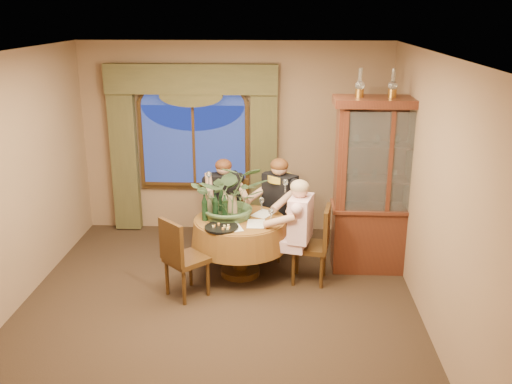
{
  "coord_description": "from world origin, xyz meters",
  "views": [
    {
      "loc": [
        0.72,
        -5.67,
        3.22
      ],
      "look_at": [
        0.39,
        0.9,
        1.1
      ],
      "focal_mm": 40.0,
      "sensor_mm": 36.0,
      "label": 1
    }
  ],
  "objects_px": {
    "wine_bottle_0": "(222,201)",
    "person_scarf": "(280,208)",
    "chair_right": "(310,245)",
    "china_cabinet": "(385,187)",
    "wine_bottle_2": "(225,208)",
    "oil_lamp_right": "(426,83)",
    "stoneware_vase": "(232,206)",
    "chair_back_right": "(276,222)",
    "person_pink": "(300,232)",
    "wine_bottle_4": "(210,203)",
    "oil_lamp_center": "(393,83)",
    "chair_back": "(235,217)",
    "wine_bottle_3": "(225,204)",
    "centerpiece_plant": "(231,169)",
    "olive_bowl": "(240,219)",
    "wine_bottle_5": "(205,208)",
    "chair_front_left": "(187,257)",
    "wine_bottle_1": "(215,207)",
    "person_back": "(224,205)",
    "dining_table": "(240,247)",
    "oil_lamp_left": "(360,83)"
  },
  "relations": [
    {
      "from": "chair_back",
      "to": "chair_front_left",
      "type": "relative_size",
      "value": 1.0
    },
    {
      "from": "wine_bottle_0",
      "to": "person_scarf",
      "type": "bearing_deg",
      "value": 28.91
    },
    {
      "from": "wine_bottle_3",
      "to": "china_cabinet",
      "type": "bearing_deg",
      "value": 5.94
    },
    {
      "from": "chair_front_left",
      "to": "wine_bottle_4",
      "type": "relative_size",
      "value": 2.91
    },
    {
      "from": "stoneware_vase",
      "to": "wine_bottle_0",
      "type": "height_order",
      "value": "wine_bottle_0"
    },
    {
      "from": "oil_lamp_left",
      "to": "chair_back",
      "type": "relative_size",
      "value": 0.35
    },
    {
      "from": "chair_back_right",
      "to": "centerpiece_plant",
      "type": "height_order",
      "value": "centerpiece_plant"
    },
    {
      "from": "chair_right",
      "to": "person_scarf",
      "type": "relative_size",
      "value": 0.69
    },
    {
      "from": "olive_bowl",
      "to": "wine_bottle_4",
      "type": "relative_size",
      "value": 0.43
    },
    {
      "from": "dining_table",
      "to": "wine_bottle_5",
      "type": "distance_m",
      "value": 0.69
    },
    {
      "from": "chair_front_left",
      "to": "chair_right",
      "type": "bearing_deg",
      "value": 61.94
    },
    {
      "from": "china_cabinet",
      "to": "chair_front_left",
      "type": "bearing_deg",
      "value": -160.29
    },
    {
      "from": "person_back",
      "to": "wine_bottle_3",
      "type": "distance_m",
      "value": 0.73
    },
    {
      "from": "china_cabinet",
      "to": "wine_bottle_2",
      "type": "height_order",
      "value": "china_cabinet"
    },
    {
      "from": "chair_back",
      "to": "wine_bottle_1",
      "type": "bearing_deg",
      "value": 68.62
    },
    {
      "from": "wine_bottle_4",
      "to": "chair_right",
      "type": "bearing_deg",
      "value": -9.9
    },
    {
      "from": "stoneware_vase",
      "to": "wine_bottle_4",
      "type": "relative_size",
      "value": 0.79
    },
    {
      "from": "person_back",
      "to": "centerpiece_plant",
      "type": "bearing_deg",
      "value": 83.65
    },
    {
      "from": "stoneware_vase",
      "to": "wine_bottle_2",
      "type": "relative_size",
      "value": 0.79
    },
    {
      "from": "oil_lamp_center",
      "to": "wine_bottle_4",
      "type": "bearing_deg",
      "value": -174.96
    },
    {
      "from": "chair_right",
      "to": "stoneware_vase",
      "type": "height_order",
      "value": "stoneware_vase"
    },
    {
      "from": "oil_lamp_center",
      "to": "chair_right",
      "type": "bearing_deg",
      "value": -156.46
    },
    {
      "from": "oil_lamp_right",
      "to": "wine_bottle_0",
      "type": "distance_m",
      "value": 2.84
    },
    {
      "from": "person_scarf",
      "to": "wine_bottle_3",
      "type": "bearing_deg",
      "value": 77.22
    },
    {
      "from": "person_back",
      "to": "wine_bottle_4",
      "type": "xyz_separation_m",
      "value": [
        -0.1,
        -0.67,
        0.25
      ]
    },
    {
      "from": "chair_front_left",
      "to": "olive_bowl",
      "type": "xyz_separation_m",
      "value": [
        0.59,
        0.52,
        0.29
      ]
    },
    {
      "from": "wine_bottle_2",
      "to": "wine_bottle_1",
      "type": "bearing_deg",
      "value": 163.93
    },
    {
      "from": "olive_bowl",
      "to": "wine_bottle_5",
      "type": "bearing_deg",
      "value": -177.0
    },
    {
      "from": "chair_front_left",
      "to": "wine_bottle_2",
      "type": "relative_size",
      "value": 2.91
    },
    {
      "from": "wine_bottle_3",
      "to": "wine_bottle_0",
      "type": "bearing_deg",
      "value": 115.74
    },
    {
      "from": "stoneware_vase",
      "to": "dining_table",
      "type": "bearing_deg",
      "value": -48.02
    },
    {
      "from": "chair_back",
      "to": "wine_bottle_3",
      "type": "height_order",
      "value": "wine_bottle_3"
    },
    {
      "from": "oil_lamp_right",
      "to": "wine_bottle_1",
      "type": "relative_size",
      "value": 1.03
    },
    {
      "from": "chair_back_right",
      "to": "wine_bottle_5",
      "type": "distance_m",
      "value": 1.19
    },
    {
      "from": "china_cabinet",
      "to": "dining_table",
      "type": "bearing_deg",
      "value": -171.4
    },
    {
      "from": "wine_bottle_1",
      "to": "wine_bottle_2",
      "type": "xyz_separation_m",
      "value": [
        0.12,
        -0.03,
        0.0
      ]
    },
    {
      "from": "oil_lamp_left",
      "to": "wine_bottle_5",
      "type": "bearing_deg",
      "value": -169.2
    },
    {
      "from": "chair_back",
      "to": "centerpiece_plant",
      "type": "relative_size",
      "value": 0.92
    },
    {
      "from": "oil_lamp_left",
      "to": "person_back",
      "type": "distance_m",
      "value": 2.46
    },
    {
      "from": "chair_back_right",
      "to": "person_pink",
      "type": "height_order",
      "value": "person_pink"
    },
    {
      "from": "oil_lamp_center",
      "to": "chair_back",
      "type": "relative_size",
      "value": 0.35
    },
    {
      "from": "wine_bottle_3",
      "to": "wine_bottle_2",
      "type": "bearing_deg",
      "value": -83.16
    },
    {
      "from": "dining_table",
      "to": "wine_bottle_4",
      "type": "distance_m",
      "value": 0.67
    },
    {
      "from": "centerpiece_plant",
      "to": "wine_bottle_0",
      "type": "height_order",
      "value": "centerpiece_plant"
    },
    {
      "from": "chair_right",
      "to": "wine_bottle_3",
      "type": "bearing_deg",
      "value": 88.17
    },
    {
      "from": "oil_lamp_right",
      "to": "stoneware_vase",
      "type": "relative_size",
      "value": 1.3
    },
    {
      "from": "dining_table",
      "to": "china_cabinet",
      "type": "xyz_separation_m",
      "value": [
        1.8,
        0.27,
        0.73
      ]
    },
    {
      "from": "person_pink",
      "to": "person_scarf",
      "type": "height_order",
      "value": "person_scarf"
    },
    {
      "from": "person_scarf",
      "to": "olive_bowl",
      "type": "xyz_separation_m",
      "value": [
        -0.48,
        -0.63,
        0.08
      ]
    },
    {
      "from": "wine_bottle_0",
      "to": "wine_bottle_5",
      "type": "height_order",
      "value": "same"
    }
  ]
}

